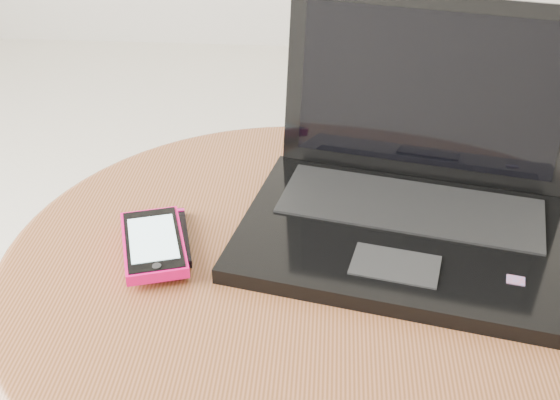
{
  "coord_description": "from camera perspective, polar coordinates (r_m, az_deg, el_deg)",
  "views": [
    {
      "loc": [
        0.04,
        -0.63,
        0.99
      ],
      "look_at": [
        -0.0,
        0.01,
        0.58
      ],
      "focal_mm": 46.0,
      "sensor_mm": 36.0,
      "label": 1
    }
  ],
  "objects": [
    {
      "name": "table",
      "position": [
        0.85,
        1.34,
        -10.75
      ],
      "size": [
        0.66,
        0.66,
        0.52
      ],
      "color": "#613212",
      "rests_on": "ground"
    },
    {
      "name": "laptop",
      "position": [
        0.82,
        10.41,
        0.58
      ],
      "size": [
        0.4,
        0.35,
        0.23
      ],
      "color": "black",
      "rests_on": "table"
    },
    {
      "name": "phone_black",
      "position": [
        0.81,
        -9.25,
        -3.06
      ],
      "size": [
        0.08,
        0.11,
        0.01
      ],
      "color": "black",
      "rests_on": "table"
    },
    {
      "name": "phone_pink",
      "position": [
        0.78,
        -10.04,
        -3.41
      ],
      "size": [
        0.1,
        0.13,
        0.01
      ],
      "color": "#E3075E",
      "rests_on": "phone_black"
    }
  ]
}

